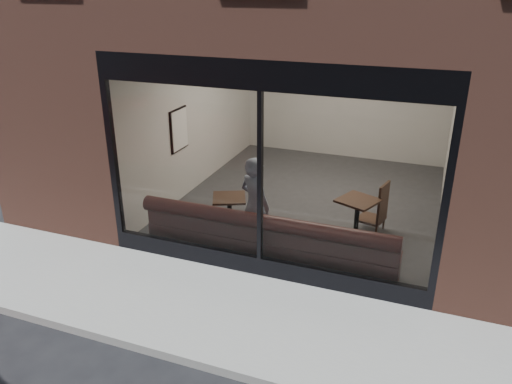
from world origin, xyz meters
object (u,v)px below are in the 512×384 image
at_px(banquette, 269,249).
at_px(cafe_table_right, 358,201).
at_px(cafe_table_left, 229,198).
at_px(cafe_chair_right, 371,219).
at_px(person, 255,205).

distance_m(banquette, cafe_table_right, 1.75).
height_order(cafe_table_left, cafe_table_right, cafe_table_right).
xyz_separation_m(cafe_table_left, cafe_chair_right, (2.25, 1.08, -0.50)).
bearing_deg(cafe_table_left, person, -23.54).
bearing_deg(person, banquette, 163.64).
bearing_deg(banquette, cafe_chair_right, 50.56).
relative_size(banquette, cafe_table_right, 6.70).
xyz_separation_m(banquette, cafe_chair_right, (1.34, 1.63, 0.01)).
relative_size(person, cafe_table_right, 2.69).
distance_m(banquette, cafe_table_left, 1.18).
height_order(banquette, person, person).
distance_m(cafe_table_right, cafe_chair_right, 0.68).
bearing_deg(banquette, cafe_table_right, 46.31).
xyz_separation_m(person, cafe_table_left, (-0.56, 0.24, -0.06)).
bearing_deg(cafe_table_right, cafe_chair_right, 66.13).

